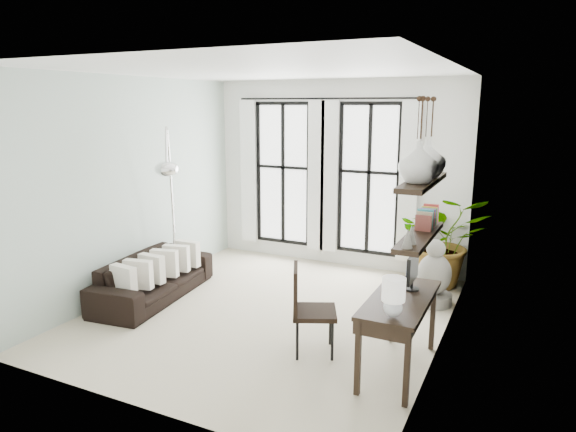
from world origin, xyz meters
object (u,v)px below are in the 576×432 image
Objects in this scene: buddha at (434,277)px; sofa at (154,277)px; arc_lamp at (169,169)px; desk_chair at (306,304)px; plant at (442,240)px; desk at (399,305)px.

sofa is at bearing -157.90° from buddha.
arc_lamp is (0.10, 0.34, 1.56)m from sofa.
sofa is 1.60m from arc_lamp.
sofa is 2.23× the size of buddha.
buddha is (3.75, 1.52, 0.09)m from sofa.
desk_chair reaches higher than buddha.
plant is 1.42× the size of desk_chair.
buddha is at bearing 18.02° from arc_lamp.
arc_lamp is at bearing -161.98° from buddha.
sofa is 4.04m from buddha.
desk is (3.74, -0.59, 0.45)m from sofa.
desk_chair is 3.04m from arc_lamp.
buddha is (1.05, 2.11, -0.18)m from desk_chair.
arc_lamp reaches higher than sofa.
buddha is (0.00, 2.12, -0.36)m from desk.
desk is (0.04, -2.96, 0.03)m from plant.
desk is 1.37× the size of desk_chair.
arc_lamp reaches higher than desk.
desk_chair reaches higher than sofa.
desk_chair is at bearing -108.72° from sofa.
plant is 2.96m from desk.
arc_lamp is at bearing 136.00° from desk_chair.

